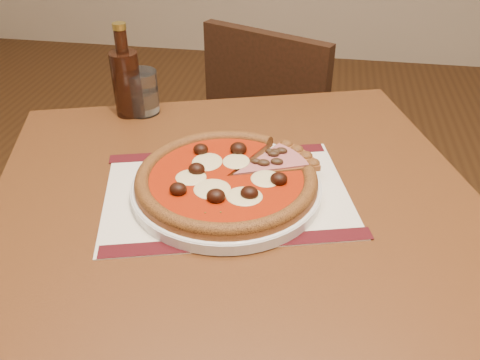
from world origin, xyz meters
name	(u,v)px	position (x,y,z in m)	size (l,w,h in m)	color
table	(238,249)	(-0.11, 0.22, 0.65)	(1.01, 1.01, 0.75)	brown
chair_far	(279,135)	(-0.11, 0.98, 0.47)	(0.51, 0.51, 0.82)	black
placemat	(227,193)	(-0.13, 0.24, 0.75)	(0.40, 0.29, 0.00)	white
plate	(227,188)	(-0.13, 0.24, 0.76)	(0.31, 0.31, 0.02)	white
pizza	(226,178)	(-0.13, 0.24, 0.78)	(0.30, 0.30, 0.04)	brown
ham_slice	(279,160)	(-0.05, 0.32, 0.78)	(0.14, 0.13, 0.02)	brown
water_glass	(141,92)	(-0.37, 0.52, 0.80)	(0.07, 0.07, 0.09)	white
bottle	(126,80)	(-0.40, 0.50, 0.83)	(0.06, 0.06, 0.19)	#36180D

